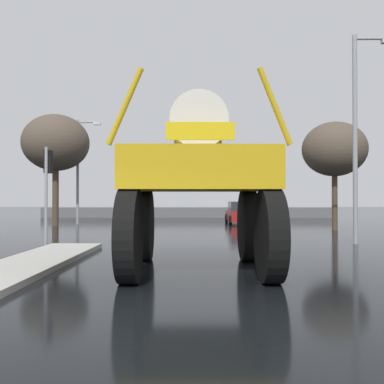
{
  "coord_description": "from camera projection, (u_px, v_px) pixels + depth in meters",
  "views": [
    {
      "loc": [
        1.07,
        -6.54,
        1.79
      ],
      "look_at": [
        0.85,
        6.47,
        1.96
      ],
      "focal_mm": 41.04,
      "sensor_mm": 36.0,
      "label": 1
    }
  ],
  "objects": [
    {
      "name": "ground_plane",
      "position": [
        180.0,
        230.0,
        24.53
      ],
      "size": [
        120.0,
        120.0,
        0.0
      ],
      "primitive_type": "plane",
      "color": "black"
    },
    {
      "name": "median_island",
      "position": [
        16.0,
        269.0,
        10.51
      ],
      "size": [
        1.79,
        10.48,
        0.15
      ],
      "primitive_type": "cube",
      "color": "#B2AFA8",
      "rests_on": "ground"
    },
    {
      "name": "oversize_sprayer",
      "position": [
        198.0,
        182.0,
        10.82
      ],
      "size": [
        3.88,
        5.4,
        4.5
      ],
      "rotation": [
        0.0,
        0.0,
        1.6
      ],
      "color": "black",
      "rests_on": "ground"
    },
    {
      "name": "sedan_ahead",
      "position": [
        241.0,
        213.0,
        30.44
      ],
      "size": [
        2.0,
        4.16,
        1.52
      ],
      "rotation": [
        0.0,
        0.0,
        1.61
      ],
      "color": "maroon",
      "rests_on": "ground"
    },
    {
      "name": "traffic_signal_near_left",
      "position": [
        48.0,
        174.0,
        16.02
      ],
      "size": [
        0.24,
        0.54,
        3.63
      ],
      "color": "gray",
      "rests_on": "ground"
    },
    {
      "name": "traffic_signal_near_right",
      "position": [
        269.0,
        172.0,
        15.88
      ],
      "size": [
        0.24,
        0.54,
        3.72
      ],
      "color": "gray",
      "rests_on": "ground"
    },
    {
      "name": "streetlight_near_right",
      "position": [
        358.0,
        128.0,
        16.97
      ],
      "size": [
        1.63,
        0.24,
        8.11
      ],
      "color": "gray",
      "rests_on": "ground"
    },
    {
      "name": "streetlight_far_left",
      "position": [
        80.0,
        166.0,
        29.52
      ],
      "size": [
        1.64,
        0.24,
        7.03
      ],
      "color": "gray",
      "rests_on": "ground"
    },
    {
      "name": "bare_tree_left",
      "position": [
        56.0,
        143.0,
        27.97
      ],
      "size": [
        4.23,
        4.23,
        7.1
      ],
      "color": "#473828",
      "rests_on": "ground"
    },
    {
      "name": "bare_tree_right",
      "position": [
        334.0,
        150.0,
        24.25
      ],
      "size": [
        3.54,
        3.54,
        5.98
      ],
      "color": "#473828",
      "rests_on": "ground"
    },
    {
      "name": "roadside_barrier",
      "position": [
        188.0,
        213.0,
        39.06
      ],
      "size": [
        26.33,
        0.24,
        0.9
      ],
      "primitive_type": "cube",
      "color": "#59595B",
      "rests_on": "ground"
    }
  ]
}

